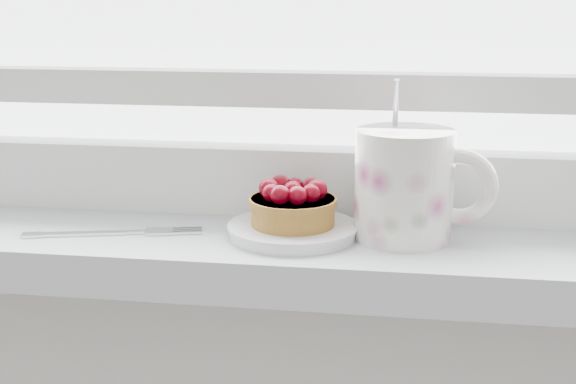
% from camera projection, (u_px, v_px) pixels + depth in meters
% --- Properties ---
extents(saucer, '(0.12, 0.12, 0.01)m').
position_uv_depth(saucer, '(293.00, 230.00, 0.76)').
color(saucer, silver).
rests_on(saucer, windowsill).
extents(raspberry_tart, '(0.08, 0.08, 0.04)m').
position_uv_depth(raspberry_tart, '(293.00, 205.00, 0.75)').
color(raspberry_tart, brown).
rests_on(raspberry_tart, saucer).
extents(floral_mug, '(0.14, 0.10, 0.15)m').
position_uv_depth(floral_mug, '(408.00, 183.00, 0.74)').
color(floral_mug, white).
rests_on(floral_mug, windowsill).
extents(fork, '(0.17, 0.06, 0.00)m').
position_uv_depth(fork, '(112.00, 233.00, 0.77)').
color(fork, silver).
rests_on(fork, windowsill).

